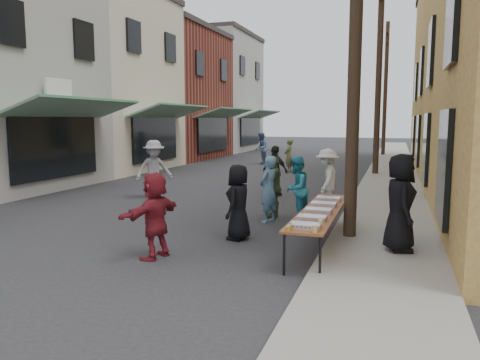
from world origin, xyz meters
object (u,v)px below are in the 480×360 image
Objects in this scene: catering_tray_sausage at (305,226)px; utility_pole_near at (356,18)px; utility_pole_far at (385,90)px; guest_front_a at (239,202)px; utility_pole_mid at (379,74)px; serving_table at (321,212)px; guest_front_c at (296,189)px; server at (400,203)px.

utility_pole_near is at bearing 77.99° from catering_tray_sausage.
utility_pole_far is 5.67× the size of guest_front_a.
utility_pole_mid is 12.00m from utility_pole_far.
guest_front_c reaches higher than serving_table.
server is (1.47, -0.13, 0.29)m from serving_table.
server is (0.96, -0.84, -3.50)m from utility_pole_near.
guest_front_c is at bearing 132.53° from utility_pole_near.
server is (0.96, -24.84, -3.50)m from utility_pole_far.
catering_tray_sausage is 0.31× the size of guest_front_c.
utility_pole_mid reaches higher than server.
guest_front_c reaches higher than guest_front_a.
utility_pole_mid is 11.14m from guest_front_c.
serving_table is 8.00× the size of catering_tray_sausage.
guest_front_c is at bearing 165.88° from guest_front_a.
utility_pole_near is at bearing 110.77° from guest_front_a.
guest_front_a is (-2.23, -12.64, -3.71)m from utility_pole_mid.
utility_pole_near reaches higher than server.
guest_front_c is (-1.47, -22.40, -3.70)m from utility_pole_far.
utility_pole_mid is at bearing 87.74° from serving_table.
utility_pole_far reaches higher than guest_front_a.
server is at bearing -87.78° from utility_pole_far.
guest_front_a is 0.99× the size of guest_front_c.
utility_pole_far is at bearing 88.83° from serving_table.
guest_front_a is at bearing -163.88° from utility_pole_near.
utility_pole_far is 26.63m from catering_tray_sausage.
guest_front_a is (-2.23, -0.64, -3.71)m from utility_pole_near.
guest_front_c is at bearing -98.03° from utility_pole_mid.
serving_table is at bearing 90.00° from catering_tray_sausage.
guest_front_c is at bearing 103.68° from catering_tray_sausage.
utility_pole_far reaches higher than guest_front_c.
guest_front_c reaches higher than catering_tray_sausage.
utility_pole_mid is 5.00× the size of server.
serving_table is at bearing 92.35° from guest_front_a.
serving_table is 1.50m from server.
guest_front_a is (-2.23, -24.64, -3.71)m from utility_pole_far.
guest_front_c is (-0.96, 3.96, 0.01)m from catering_tray_sausage.
catering_tray_sausage is at bearing -90.00° from serving_table.
guest_front_a is at bearing -95.17° from utility_pole_far.
utility_pole_near reaches higher than catering_tray_sausage.
utility_pole_far is 5.61× the size of guest_front_c.
utility_pole_mid reaches higher than guest_front_a.
serving_table is 1.65m from catering_tray_sausage.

